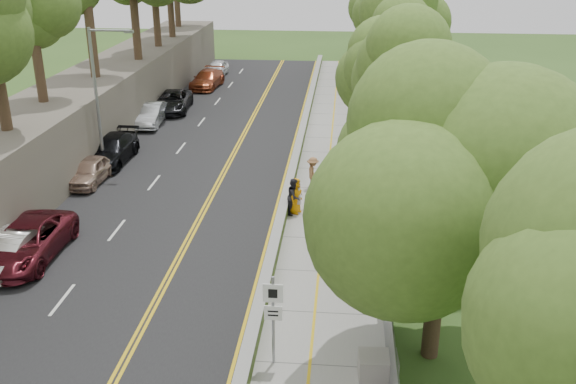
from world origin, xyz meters
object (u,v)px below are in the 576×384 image
(concrete_block, at_px, (378,366))
(car_2, at_px, (27,242))
(construction_barrel, at_px, (350,157))
(car_1, at_px, (11,250))
(signpost, at_px, (273,311))
(painter_0, at_px, (295,196))
(streetlight, at_px, (100,90))
(person_far, at_px, (361,109))

(concrete_block, distance_m, car_2, 15.61)
(construction_barrel, relative_size, car_1, 0.20)
(signpost, relative_size, car_1, 0.74)
(concrete_block, bearing_deg, construction_barrel, 92.65)
(car_1, distance_m, painter_0, 12.75)
(streetlight, distance_m, construction_barrel, 14.63)
(construction_barrel, bearing_deg, streetlight, -171.33)
(concrete_block, bearing_deg, car_2, 155.60)
(person_far, bearing_deg, signpost, 104.03)
(signpost, distance_m, person_far, 28.86)
(streetlight, relative_size, signpost, 2.58)
(concrete_block, bearing_deg, person_far, 90.20)
(construction_barrel, relative_size, car_2, 0.15)
(signpost, bearing_deg, person_far, 83.73)
(signpost, distance_m, car_1, 12.63)
(car_1, height_order, car_2, car_2)
(construction_barrel, xyz_separation_m, person_far, (0.81, 9.53, 0.39))
(concrete_block, height_order, person_far, person_far)
(painter_0, bearing_deg, construction_barrel, 3.25)
(construction_barrel, height_order, painter_0, painter_0)
(streetlight, distance_m, person_far, 19.11)
(signpost, height_order, construction_barrel, signpost)
(car_2, relative_size, painter_0, 3.13)
(signpost, distance_m, car_2, 12.57)
(car_1, bearing_deg, signpost, -21.86)
(concrete_block, bearing_deg, streetlight, 130.26)
(concrete_block, bearing_deg, painter_0, 106.12)
(painter_0, height_order, person_far, painter_0)
(streetlight, relative_size, construction_barrel, 9.79)
(concrete_block, height_order, car_2, car_2)
(car_2, height_order, painter_0, painter_0)
(concrete_block, distance_m, car_1, 15.71)
(streetlight, height_order, car_1, streetlight)
(streetlight, xyz_separation_m, signpost, (11.51, -17.02, -2.68))
(streetlight, relative_size, car_2, 1.44)
(concrete_block, xyz_separation_m, car_2, (-14.21, 6.45, 0.37))
(painter_0, bearing_deg, signpost, -156.25)
(signpost, height_order, concrete_block, signpost)
(car_2, bearing_deg, painter_0, 27.33)
(construction_barrel, bearing_deg, car_2, -135.46)
(car_2, bearing_deg, streetlight, 92.29)
(streetlight, relative_size, car_1, 1.92)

